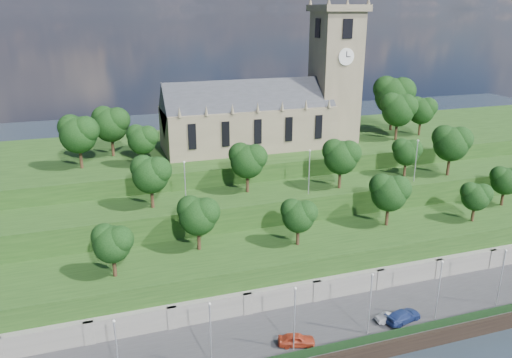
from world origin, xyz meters
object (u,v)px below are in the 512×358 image
object	(u,v)px
car_middle	(389,318)
church	(271,107)
car_left	(296,340)
car_right	(403,316)

from	to	relation	value
car_middle	church	bearing A→B (deg)	4.30
car_left	car_right	bearing A→B (deg)	-72.78
church	car_middle	xyz separation A→B (m)	(1.04, -42.20, -19.96)
church	car_left	world-z (taller)	church
car_middle	car_left	bearing A→B (deg)	95.83
church	car_left	bearing A→B (deg)	-105.84
church	car_right	distance (m)	47.12
car_right	car_middle	bearing A→B (deg)	62.50
car_middle	car_right	size ratio (longest dim) A/B	0.65
car_left	car_middle	world-z (taller)	car_left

